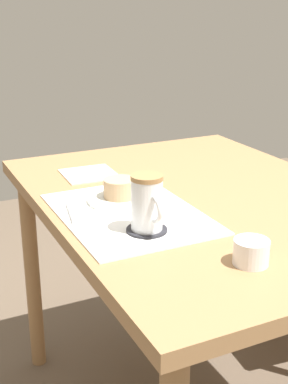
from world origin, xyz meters
name	(u,v)px	position (x,y,z in m)	size (l,w,h in m)	color
dining_table	(201,225)	(0.00, 0.00, 0.66)	(1.09, 0.81, 0.75)	#997047
placemat	(129,213)	(0.04, -0.23, 0.75)	(0.42, 0.32, 0.00)	white
pastry_plate	(120,199)	(-0.04, -0.22, 0.76)	(0.16, 0.16, 0.01)	silver
pastry	(120,188)	(-0.04, -0.22, 0.78)	(0.08, 0.08, 0.05)	tan
coffee_coaster	(147,230)	(0.15, -0.24, 0.75)	(0.09, 0.09, 0.01)	#232328
coffee_mug	(147,203)	(0.15, -0.24, 0.82)	(0.10, 0.07, 0.12)	white
teaspoon	(71,213)	(-0.01, -0.36, 0.75)	(0.01, 0.01, 0.13)	silver
paper_napkin	(89,174)	(-0.29, -0.21, 0.75)	(0.15, 0.15, 0.00)	silver
sugar_bowl	(251,252)	(0.37, -0.12, 0.77)	(0.07, 0.07, 0.05)	white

